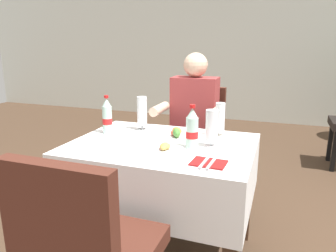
{
  "coord_description": "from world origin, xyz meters",
  "views": [
    {
      "loc": [
        0.55,
        -1.76,
        1.32
      ],
      "look_at": [
        -0.09,
        0.03,
        0.83
      ],
      "focal_mm": 33.89,
      "sensor_mm": 36.0,
      "label": 1
    }
  ],
  "objects_px": {
    "cola_bottle_primary": "(107,117)",
    "plate_far_diner": "(175,134)",
    "seated_diner_far": "(193,123)",
    "plate_near_camera": "(164,149)",
    "cola_bottle_secondary": "(192,129)",
    "beer_glass_left": "(212,128)",
    "beer_glass_middle": "(220,118)",
    "chair_near_camera_side": "(90,250)",
    "chair_far_diner_seat": "(196,138)",
    "napkin_cutlery_set": "(209,163)",
    "main_dining_table": "(163,171)",
    "beer_glass_right": "(142,113)"
  },
  "relations": [
    {
      "from": "cola_bottle_primary",
      "to": "plate_far_diner",
      "type": "bearing_deg",
      "value": 6.63
    },
    {
      "from": "seated_diner_far",
      "to": "cola_bottle_primary",
      "type": "distance_m",
      "value": 0.75
    },
    {
      "from": "plate_near_camera",
      "to": "cola_bottle_secondary",
      "type": "height_order",
      "value": "cola_bottle_secondary"
    },
    {
      "from": "plate_far_diner",
      "to": "beer_glass_left",
      "type": "xyz_separation_m",
      "value": [
        0.25,
        -0.1,
        0.09
      ]
    },
    {
      "from": "beer_glass_middle",
      "to": "cola_bottle_secondary",
      "type": "distance_m",
      "value": 0.31
    },
    {
      "from": "chair_near_camera_side",
      "to": "seated_diner_far",
      "type": "height_order",
      "value": "seated_diner_far"
    },
    {
      "from": "chair_far_diner_seat",
      "to": "napkin_cutlery_set",
      "type": "relative_size",
      "value": 5.04
    },
    {
      "from": "plate_near_camera",
      "to": "beer_glass_left",
      "type": "distance_m",
      "value": 0.3
    },
    {
      "from": "plate_far_diner",
      "to": "cola_bottle_primary",
      "type": "distance_m",
      "value": 0.46
    },
    {
      "from": "main_dining_table",
      "to": "chair_far_diner_seat",
      "type": "distance_m",
      "value": 0.8
    },
    {
      "from": "seated_diner_far",
      "to": "beer_glass_middle",
      "type": "xyz_separation_m",
      "value": [
        0.29,
        -0.42,
        0.15
      ]
    },
    {
      "from": "beer_glass_left",
      "to": "napkin_cutlery_set",
      "type": "distance_m",
      "value": 0.3
    },
    {
      "from": "plate_far_diner",
      "to": "napkin_cutlery_set",
      "type": "height_order",
      "value": "plate_far_diner"
    },
    {
      "from": "main_dining_table",
      "to": "beer_glass_left",
      "type": "distance_m",
      "value": 0.41
    },
    {
      "from": "napkin_cutlery_set",
      "to": "cola_bottle_secondary",
      "type": "bearing_deg",
      "value": 124.75
    },
    {
      "from": "beer_glass_middle",
      "to": "beer_glass_right",
      "type": "distance_m",
      "value": 0.53
    },
    {
      "from": "cola_bottle_primary",
      "to": "chair_far_diner_seat",
      "type": "bearing_deg",
      "value": 59.73
    },
    {
      "from": "beer_glass_middle",
      "to": "cola_bottle_secondary",
      "type": "height_order",
      "value": "cola_bottle_secondary"
    },
    {
      "from": "seated_diner_far",
      "to": "beer_glass_left",
      "type": "height_order",
      "value": "seated_diner_far"
    },
    {
      "from": "plate_far_diner",
      "to": "cola_bottle_secondary",
      "type": "relative_size",
      "value": 0.9
    },
    {
      "from": "plate_far_diner",
      "to": "napkin_cutlery_set",
      "type": "relative_size",
      "value": 1.18
    },
    {
      "from": "cola_bottle_secondary",
      "to": "beer_glass_left",
      "type": "bearing_deg",
      "value": 34.93
    },
    {
      "from": "beer_glass_right",
      "to": "chair_far_diner_seat",
      "type": "bearing_deg",
      "value": 67.27
    },
    {
      "from": "beer_glass_middle",
      "to": "seated_diner_far",
      "type": "bearing_deg",
      "value": 124.87
    },
    {
      "from": "plate_near_camera",
      "to": "plate_far_diner",
      "type": "height_order",
      "value": "plate_far_diner"
    },
    {
      "from": "beer_glass_middle",
      "to": "napkin_cutlery_set",
      "type": "relative_size",
      "value": 1.12
    },
    {
      "from": "beer_glass_middle",
      "to": "napkin_cutlery_set",
      "type": "distance_m",
      "value": 0.52
    },
    {
      "from": "plate_near_camera",
      "to": "napkin_cutlery_set",
      "type": "bearing_deg",
      "value": -19.67
    },
    {
      "from": "plate_near_camera",
      "to": "beer_glass_left",
      "type": "height_order",
      "value": "beer_glass_left"
    },
    {
      "from": "main_dining_table",
      "to": "cola_bottle_primary",
      "type": "relative_size",
      "value": 4.26
    },
    {
      "from": "seated_diner_far",
      "to": "beer_glass_left",
      "type": "distance_m",
      "value": 0.73
    },
    {
      "from": "cola_bottle_primary",
      "to": "cola_bottle_secondary",
      "type": "height_order",
      "value": "cola_bottle_primary"
    },
    {
      "from": "cola_bottle_primary",
      "to": "napkin_cutlery_set",
      "type": "height_order",
      "value": "cola_bottle_primary"
    },
    {
      "from": "main_dining_table",
      "to": "beer_glass_middle",
      "type": "relative_size",
      "value": 4.98
    },
    {
      "from": "plate_far_diner",
      "to": "beer_glass_left",
      "type": "relative_size",
      "value": 1.06
    },
    {
      "from": "chair_far_diner_seat",
      "to": "plate_near_camera",
      "type": "xyz_separation_m",
      "value": [
        0.07,
        -0.94,
        0.21
      ]
    },
    {
      "from": "main_dining_table",
      "to": "beer_glass_left",
      "type": "bearing_deg",
      "value": 7.18
    },
    {
      "from": "chair_far_diner_seat",
      "to": "beer_glass_right",
      "type": "distance_m",
      "value": 0.68
    },
    {
      "from": "seated_diner_far",
      "to": "beer_glass_right",
      "type": "bearing_deg",
      "value": -117.34
    },
    {
      "from": "beer_glass_left",
      "to": "napkin_cutlery_set",
      "type": "height_order",
      "value": "beer_glass_left"
    },
    {
      "from": "main_dining_table",
      "to": "napkin_cutlery_set",
      "type": "distance_m",
      "value": 0.45
    },
    {
      "from": "chair_near_camera_side",
      "to": "cola_bottle_secondary",
      "type": "height_order",
      "value": "cola_bottle_secondary"
    },
    {
      "from": "plate_far_diner",
      "to": "cola_bottle_primary",
      "type": "bearing_deg",
      "value": -173.37
    },
    {
      "from": "chair_far_diner_seat",
      "to": "beer_glass_middle",
      "type": "distance_m",
      "value": 0.68
    },
    {
      "from": "main_dining_table",
      "to": "chair_near_camera_side",
      "type": "relative_size",
      "value": 1.11
    },
    {
      "from": "seated_diner_far",
      "to": "beer_glass_right",
      "type": "distance_m",
      "value": 0.53
    },
    {
      "from": "beer_glass_right",
      "to": "cola_bottle_secondary",
      "type": "height_order",
      "value": "cola_bottle_secondary"
    },
    {
      "from": "cola_bottle_primary",
      "to": "napkin_cutlery_set",
      "type": "distance_m",
      "value": 0.82
    },
    {
      "from": "main_dining_table",
      "to": "beer_glass_middle",
      "type": "distance_m",
      "value": 0.49
    },
    {
      "from": "chair_near_camera_side",
      "to": "cola_bottle_secondary",
      "type": "relative_size",
      "value": 3.86
    }
  ]
}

